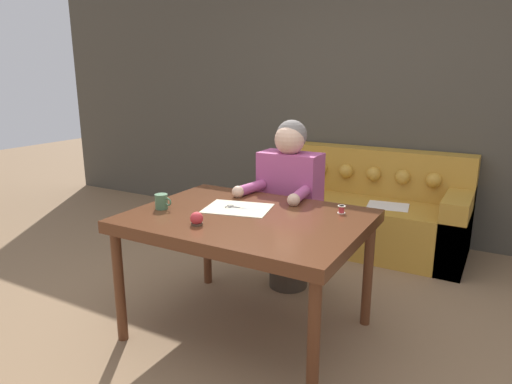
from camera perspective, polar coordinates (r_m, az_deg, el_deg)
The scene contains 10 objects.
ground_plane at distance 2.77m, azimuth -0.66°, elevation -18.88°, with size 16.00×16.00×0.00m, color #846647.
wall_back at distance 4.46m, azimuth 14.53°, elevation 11.22°, with size 8.00×0.06×2.60m.
dining_table at distance 2.63m, azimuth -1.12°, elevation -4.37°, with size 1.32×0.99×0.74m.
couch at distance 4.23m, azimuth 13.85°, elevation -2.51°, with size 1.68×0.77×0.86m.
person at distance 3.23m, azimuth 4.16°, elevation -1.56°, with size 0.48×0.55×1.22m.
pattern_paper_main at distance 2.74m, azimuth -2.29°, elevation -2.05°, with size 0.44×0.37×0.00m.
scissors at distance 2.75m, azimuth -2.47°, elevation -1.97°, with size 0.22×0.09×0.01m.
mug at distance 2.78m, azimuth -11.71°, elevation -1.17°, with size 0.11×0.08×0.09m.
thread_spool at distance 2.69m, azimuth 10.64°, elevation -2.16°, with size 0.04×0.04×0.05m.
pin_cushion at distance 2.46m, azimuth -7.43°, elevation -3.36°, with size 0.07×0.07×0.07m.
Camera 1 is at (1.16, -2.00, 1.53)m, focal length 32.00 mm.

